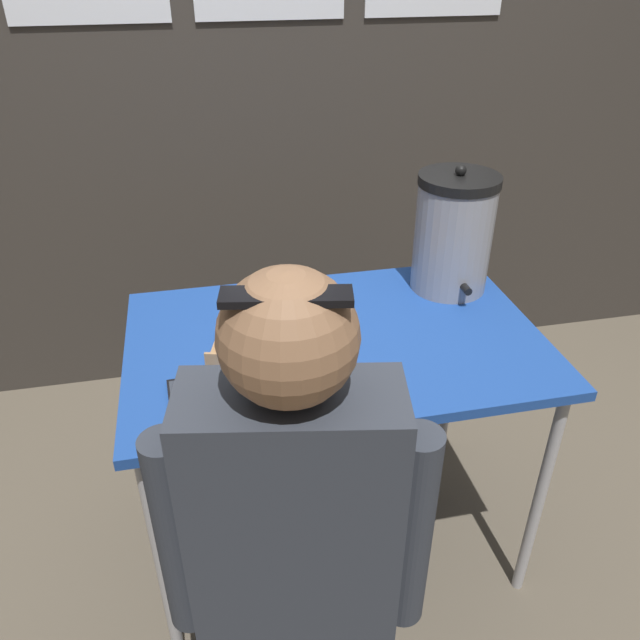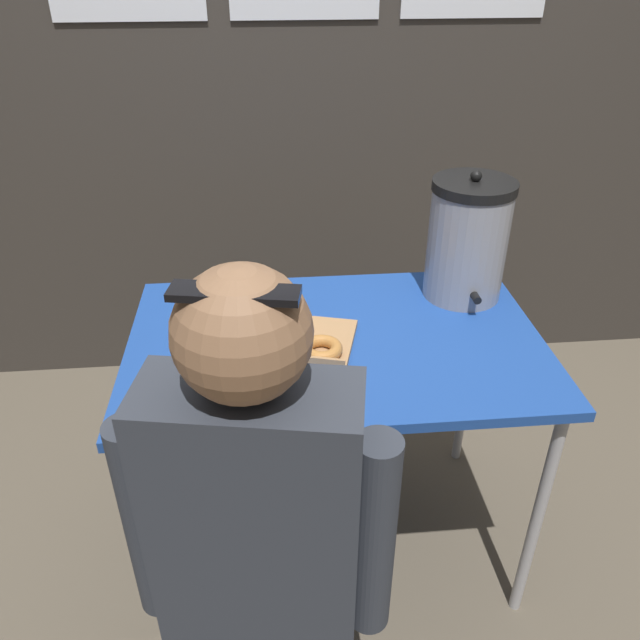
{
  "view_description": "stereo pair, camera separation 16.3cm",
  "coord_description": "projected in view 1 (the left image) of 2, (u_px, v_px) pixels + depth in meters",
  "views": [
    {
      "loc": [
        -0.33,
        -1.37,
        1.7
      ],
      "look_at": [
        -0.04,
        0.0,
        0.84
      ],
      "focal_mm": 35.0,
      "sensor_mm": 36.0,
      "label": 1
    },
    {
      "loc": [
        -0.17,
        -1.39,
        1.7
      ],
      "look_at": [
        -0.04,
        0.0,
        0.84
      ],
      "focal_mm": 35.0,
      "sensor_mm": 36.0,
      "label": 2
    }
  ],
  "objects": [
    {
      "name": "coffee_urn",
      "position": [
        453.0,
        233.0,
        1.83
      ],
      "size": [
        0.23,
        0.27,
        0.38
      ],
      "color": "#939399",
      "rests_on": "folding_table"
    },
    {
      "name": "ground_plane",
      "position": [
        332.0,
        531.0,
        2.09
      ],
      "size": [
        12.0,
        12.0,
        0.0
      ],
      "primitive_type": "plane",
      "color": "brown"
    },
    {
      "name": "folding_table",
      "position": [
        335.0,
        356.0,
        1.71
      ],
      "size": [
        1.11,
        0.72,
        0.78
      ],
      "color": "#1E479E",
      "rests_on": "ground"
    },
    {
      "name": "donut_box",
      "position": [
        279.0,
        340.0,
        1.63
      ],
      "size": [
        0.42,
        0.34,
        0.05
      ],
      "rotation": [
        0.0,
        0.0,
        -0.27
      ],
      "color": "tan",
      "rests_on": "folding_table"
    },
    {
      "name": "back_wall",
      "position": [
        271.0,
        86.0,
        2.35
      ],
      "size": [
        6.0,
        0.11,
        2.42
      ],
      "color": "#38332D",
      "rests_on": "ground"
    },
    {
      "name": "cell_phone",
      "position": [
        184.0,
        398.0,
        1.45
      ],
      "size": [
        0.08,
        0.15,
        0.01
      ],
      "rotation": [
        0.0,
        0.0,
        0.06
      ],
      "color": "black",
      "rests_on": "folding_table"
    },
    {
      "name": "person_seated",
      "position": [
        296.0,
        569.0,
        1.23
      ],
      "size": [
        0.51,
        0.26,
        1.29
      ],
      "rotation": [
        0.0,
        0.0,
        2.96
      ],
      "color": "#33332D",
      "rests_on": "ground"
    }
  ]
}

